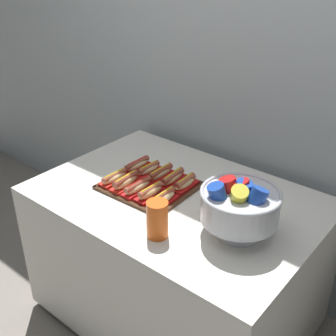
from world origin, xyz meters
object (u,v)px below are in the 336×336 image
Objects in this scene: buffet_table at (176,256)px; hot_dog_0 at (114,178)px; hot_dog_9 at (185,184)px; hot_dog_8 at (173,179)px; cup_stack at (157,219)px; hot_dog_3 at (150,193)px; hot_dog_7 at (160,174)px; hot_dog_2 at (138,187)px; hot_dog_1 at (126,182)px; hot_dog_4 at (163,198)px; hot_dog_5 at (137,165)px; serving_tray at (149,186)px; hot_dog_6 at (148,170)px; punch_bowl at (239,204)px.

hot_dog_0 is (-0.29, -0.11, 0.39)m from buffet_table.
hot_dog_9 reaches higher than hot_dog_0.
cup_stack is at bearing -59.53° from hot_dog_8.
buffet_table is 0.42m from hot_dog_3.
hot_dog_7 is at bearing 49.30° from hot_dog_0.
hot_dog_9 is (0.15, 0.17, -0.00)m from hot_dog_2.
hot_dog_2 is 0.17m from hot_dog_7.
cup_stack reaches higher than hot_dog_7.
hot_dog_1 is at bearing -178.42° from hot_dog_2.
hot_dog_1 is 0.23m from hot_dog_4.
buffet_table is 0.47m from hot_dog_1.
cup_stack is (0.13, -0.29, 0.44)m from buffet_table.
hot_dog_2 is 0.22m from hot_dog_5.
buffet_table is 0.50m from hot_dog_5.
hot_dog_2 reaches higher than serving_tray.
hot_dog_3 is 0.27m from cup_stack.
hot_dog_3 reaches higher than hot_dog_6.
hot_dog_3 is 0.50× the size of punch_bowl.
serving_tray is 0.12m from hot_dog_1.
hot_dog_9 is at bearing 1.58° from hot_dog_5.
hot_dog_2 is at bearing -88.42° from hot_dog_7.
hot_dog_0 is 0.34m from hot_dog_9.
buffet_table is 0.41m from hot_dog_8.
buffet_table is 7.66× the size of hot_dog_1.
serving_tray is 0.12m from hot_dog_3.
hot_dog_2 is at bearing -130.70° from hot_dog_9.
serving_tray is 0.17m from hot_dog_4.
hot_dog_5 is 1.06× the size of cup_stack.
hot_dog_0 is at bearing -149.61° from serving_tray.
hot_dog_4 is (0.15, 0.00, -0.00)m from hot_dog_2.
hot_dog_1 reaches higher than serving_tray.
hot_dog_7 reaches higher than hot_dog_0.
buffet_table is 8.32× the size of hot_dog_9.
hot_dog_2 is 1.09× the size of hot_dog_9.
hot_dog_4 is 0.17m from hot_dog_9.
cup_stack is at bearing -33.36° from hot_dog_2.
hot_dog_3 is 0.89× the size of hot_dog_8.
hot_dog_4 is 0.92× the size of hot_dog_7.
hot_dog_7 reaches higher than hot_dog_5.
hot_dog_8 is at bearing 1.58° from hot_dog_7.
cup_stack is (0.35, -0.34, 0.05)m from hot_dog_6.
hot_dog_3 reaches higher than hot_dog_8.
serving_tray is at bearing -46.15° from hot_dog_6.
hot_dog_4 is at bearing -27.23° from hot_dog_5.
hot_dog_1 is 1.09× the size of hot_dog_9.
hot_dog_0 is 0.28m from hot_dog_8.
punch_bowl is at bearing 2.94° from hot_dog_1.
hot_dog_4 is at bearing -88.42° from hot_dog_9.
hot_dog_5 is 0.52× the size of punch_bowl.
hot_dog_9 is 0.50× the size of punch_bowl.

